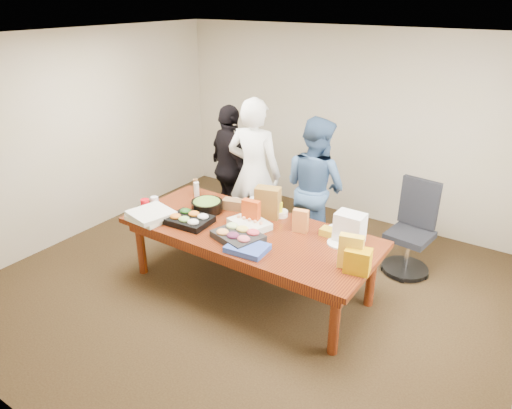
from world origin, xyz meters
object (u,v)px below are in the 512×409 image
Objects in this scene: person_center at (254,174)px; person_right at (315,187)px; office_chair at (410,232)px; salad_bowl at (207,206)px; conference_table at (250,259)px; sheet_cake at (249,224)px.

person_center is 0.79m from person_right.
office_chair reaches higher than salad_bowl.
person_right reaches higher than conference_table.
office_chair is at bearing 43.99° from conference_table.
person_right is at bearing 50.55° from salad_bowl.
sheet_cake is (-1.40, -1.28, 0.25)m from office_chair.
sheet_cake is (-0.03, 0.05, 0.41)m from conference_table.
salad_bowl is (-0.65, 0.07, 0.02)m from sheet_cake.
office_chair reaches higher than conference_table.
sheet_cake is (0.54, -0.90, -0.19)m from person_center.
salad_bowl is (-2.05, -1.21, 0.27)m from office_chair.
sheet_cake is at bearing -130.40° from office_chair.
person_center reaches higher than sheet_cake.
office_chair is 2.40m from salad_bowl.
person_center reaches higher than salad_bowl.
person_center is at bearing 32.85° from person_right.
office_chair is at bearing -156.30° from person_right.
person_center is 1.07m from sheet_cake.
person_right is 4.78× the size of salad_bowl.
office_chair is 2.55× the size of sheet_cake.
person_center is 5.27× the size of salad_bowl.
sheet_cake is at bearing -6.05° from salad_bowl.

